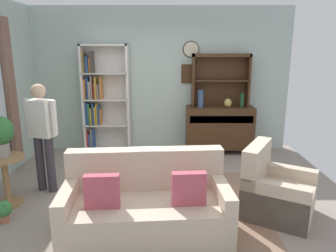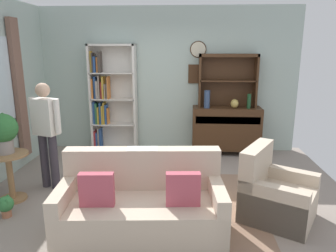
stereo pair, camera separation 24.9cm
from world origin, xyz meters
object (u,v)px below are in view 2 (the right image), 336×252
Objects in this scene: book_stack at (138,165)px; person_reading at (46,128)px; sideboard_hutch at (228,73)px; couch_floral at (142,206)px; vase_tall at (207,99)px; potted_plant_small at (6,205)px; armchair_floral at (275,196)px; sideboard at (226,128)px; bookshelf at (109,100)px; bottle_wine at (249,101)px; plant_stand at (10,172)px; vase_round at (235,104)px; coffee_table at (146,172)px; potted_plant_large at (2,130)px.

person_reading is at bearing 171.69° from book_stack.
couch_floral is at bearing -113.11° from sideboard_hutch.
vase_tall is 2.22m from book_stack.
sideboard_hutch is 2.73m from book_stack.
potted_plant_small is (-2.58, -2.53, -0.93)m from vase_tall.
armchair_floral is (0.71, -2.35, -0.80)m from vase_tall.
person_reading is at bearing -147.86° from sideboard.
bookshelf reaches higher than couch_floral.
couch_floral is at bearing -35.46° from person_reading.
vase_tall is 0.78m from bottle_wine.
vase_tall reaches higher than plant_stand.
vase_round is at bearing -3.56° from bookshelf.
armchair_floral is (0.32, -2.53, -1.27)m from sideboard_hutch.
vase_round is (0.52, 0.01, -0.08)m from vase_tall.
vase_round is 0.63× the size of potted_plant_small.
bookshelf is 3.17m from couch_floral.
person_reading is (-3.16, -1.65, -0.15)m from bottle_wine.
coffee_table is at bearing -122.72° from sideboard_hutch.
potted_plant_large is 1.97m from coffee_table.
plant_stand is at bearing -149.50° from bottle_wine.
person_reading is (-2.77, -1.85, -0.65)m from sideboard_hutch.
book_stack is at bearing -119.23° from vase_tall.
bookshelf is 3.92× the size of potted_plant_large.
sideboard_hutch reaches higher than potted_plant_large.
sideboard_hutch is 3.29× the size of vase_tall.
coffee_table is (1.86, 0.20, -0.62)m from potted_plant_large.
potted_plant_large is (-1.92, 0.68, 0.66)m from couch_floral.
plant_stand is 1.72m from book_stack.
book_stack is (1.75, 0.21, -0.52)m from potted_plant_large.
vase_round is at bearing 1.49° from vase_tall.
sideboard is at bearing -90.00° from sideboard_hutch.
person_reading is (-2.77, -1.74, 0.40)m from sideboard.
person_reading is at bearing 77.37° from potted_plant_small.
potted_plant_small is at bearing -65.94° from potted_plant_large.
person_reading is (-2.38, -1.66, -0.18)m from vase_tall.
sideboard_hutch is 4.04m from plant_stand.
book_stack is (-0.11, 0.01, 0.11)m from coffee_table.
person_reading is at bearing 144.54° from couch_floral.
vase_tall is 2.98m from couch_floral.
coffee_table is (-0.07, 0.88, 0.04)m from couch_floral.
sideboard is at bearing 167.11° from bottle_wine.
potted_plant_small is 1.71m from book_stack.
sideboard is at bearing 11.63° from vase_tall.
armchair_floral is 1.31× the size of coffee_table.
plant_stand is at bearing -110.43° from bookshelf.
book_stack is (1.34, -0.20, -0.44)m from person_reading.
sideboard_hutch is 1.38× the size of coffee_table.
sideboard is 1.95× the size of plant_stand.
sideboard_hutch is at bearing 97.16° from armchair_floral.
sideboard reaches higher than couch_floral.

